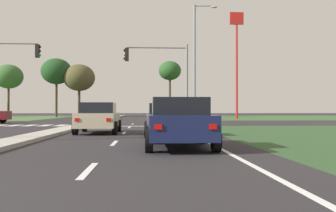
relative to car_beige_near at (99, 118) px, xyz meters
name	(u,v)px	position (x,y,z in m)	size (l,w,h in m)	color
ground_plane	(94,123)	(-2.22, 14.89, -0.79)	(200.00, 200.00, 0.00)	#282628
grass_verge_far_right	(278,117)	(23.28, 39.39, -0.78)	(35.00, 35.00, 0.01)	#385B2D
median_island_near	(28,138)	(-2.22, -4.11, -0.72)	(1.20, 22.00, 0.14)	#ADA89E
median_island_far	(116,117)	(-2.22, 39.89, -0.72)	(1.20, 36.00, 0.14)	gray
lane_dash_near	(88,170)	(1.28, -11.86, -0.78)	(0.14, 2.00, 0.01)	silver
lane_dash_second	(114,143)	(1.28, -5.86, -0.78)	(0.14, 2.00, 0.01)	silver
lane_dash_third	(124,133)	(1.28, 0.14, -0.78)	(0.14, 2.00, 0.01)	silver
lane_dash_fourth	(129,127)	(1.28, 6.14, -0.78)	(0.14, 2.00, 0.01)	silver
lane_dash_fifth	(133,124)	(1.28, 12.14, -0.78)	(0.14, 2.00, 0.01)	silver
edge_line_right	(198,137)	(4.63, -3.11, -0.78)	(0.14, 24.00, 0.01)	silver
stop_bar_near	(135,126)	(1.58, 7.89, -0.78)	(6.40, 0.50, 0.01)	silver
crosswalk_bar_second	(14,125)	(-7.47, 9.69, -0.78)	(0.70, 2.80, 0.01)	silver
crosswalk_bar_third	(30,125)	(-6.32, 9.69, -0.78)	(0.70, 2.80, 0.01)	silver
crosswalk_bar_fourth	(45,125)	(-5.17, 9.69, -0.78)	(0.70, 2.80, 0.01)	silver
crosswalk_bar_fifth	(61,125)	(-4.02, 9.69, -0.78)	(0.70, 2.80, 0.01)	silver
car_beige_near	(99,118)	(0.00, 0.00, 0.00)	(2.07, 4.29, 1.54)	#BCAD8E
car_navy_second	(179,122)	(3.40, -7.57, 0.00)	(2.08, 4.16, 1.54)	#161E47
car_grey_third	(166,119)	(3.30, -2.10, -0.04)	(1.95, 4.18, 1.46)	slate
traffic_signal_near_right	(164,70)	(3.73, 8.29, 3.32)	(4.73, 0.32, 5.98)	gray
street_lamp_second	(196,58)	(6.66, 12.66, 4.80)	(2.05, 0.38, 10.14)	gray
pedestrian_at_median	(106,109)	(-2.39, 25.76, 0.51)	(0.34, 0.34, 1.88)	#9E8966
fastfood_pole_sign	(237,43)	(14.35, 29.95, 9.27)	(1.80, 0.40, 14.07)	red
treeline_second	(9,77)	(-21.39, 47.63, 6.14)	(4.91, 4.91, 9.04)	#423323
treeline_third	(56,72)	(-12.39, 44.04, 6.72)	(5.02, 5.02, 9.68)	#423323
treeline_fourth	(79,78)	(-8.65, 43.91, 5.69)	(5.19, 5.19, 8.71)	#423323
treeline_fifth	(170,71)	(6.46, 45.13, 7.02)	(3.84, 3.84, 9.52)	#423323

